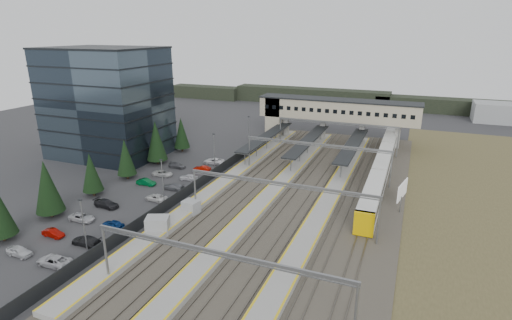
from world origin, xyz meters
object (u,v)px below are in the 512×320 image
at_px(relay_cabin_near, 158,226).
at_px(train, 383,163).
at_px(billboard, 402,191).
at_px(office_building, 107,102).
at_px(footbridge, 326,111).
at_px(relay_cabin_far, 191,207).

height_order(relay_cabin_near, train, train).
bearing_deg(relay_cabin_near, billboard, 35.14).
bearing_deg(billboard, office_building, 174.47).
xyz_separation_m(office_building, footbridge, (43.70, 30.00, -4.26)).
bearing_deg(footbridge, train, -50.22).
relative_size(relay_cabin_near, train, 0.07).
bearing_deg(footbridge, relay_cabin_far, -101.09).
bearing_deg(train, footbridge, 129.78).
distance_m(relay_cabin_far, billboard, 34.08).
bearing_deg(relay_cabin_far, billboard, 25.64).
bearing_deg(train, office_building, -170.14).
relative_size(relay_cabin_far, billboard, 0.50).
xyz_separation_m(relay_cabin_far, footbridge, (9.99, 50.96, 6.83)).
height_order(relay_cabin_near, footbridge, footbridge).
bearing_deg(relay_cabin_far, train, 50.05).
bearing_deg(office_building, train, 9.86).
xyz_separation_m(footbridge, billboard, (20.69, -36.23, -4.94)).
height_order(office_building, relay_cabin_near, office_building).
xyz_separation_m(office_building, relay_cabin_near, (32.76, -28.50, -10.87)).
height_order(train, billboard, billboard).
distance_m(office_building, relay_cabin_far, 41.22).
bearing_deg(office_building, footbridge, 34.47).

